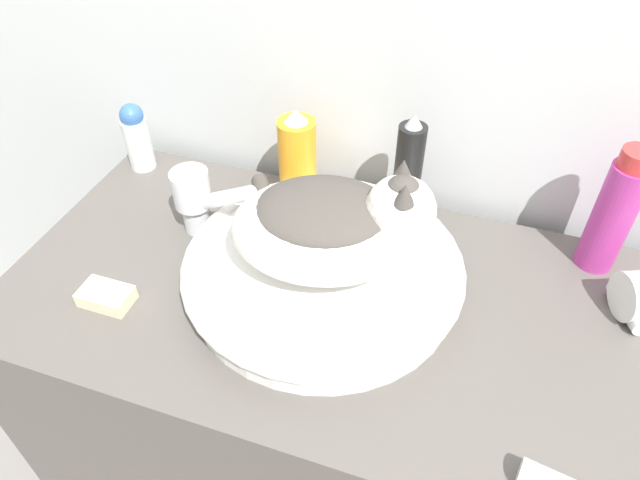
% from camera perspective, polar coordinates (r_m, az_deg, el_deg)
% --- Properties ---
extents(wall_back, '(8.00, 0.05, 2.40)m').
position_cam_1_polar(wall_back, '(0.94, 9.68, 21.02)').
color(wall_back, silver).
rests_on(wall_back, ground_plane).
extents(vanity_counter, '(1.06, 0.51, 0.89)m').
position_cam_1_polar(vanity_counter, '(1.23, 2.34, -19.92)').
color(vanity_counter, '#56514C').
rests_on(vanity_counter, ground_plane).
extents(sink_basin, '(0.42, 0.42, 0.05)m').
position_cam_1_polar(sink_basin, '(0.86, 0.30, -3.00)').
color(sink_basin, white).
rests_on(sink_basin, vanity_counter).
extents(cat, '(0.32, 0.27, 0.16)m').
position_cam_1_polar(cat, '(0.80, 1.20, 1.70)').
color(cat, silver).
rests_on(cat, sink_basin).
extents(faucet, '(0.16, 0.07, 0.14)m').
position_cam_1_polar(faucet, '(0.94, -12.09, 4.18)').
color(faucet, silver).
rests_on(faucet, vanity_counter).
extents(shampoo_bottle_tall, '(0.06, 0.06, 0.21)m').
position_cam_1_polar(shampoo_bottle_tall, '(0.95, 27.36, 2.44)').
color(shampoo_bottle_tall, '#B2338C').
rests_on(shampoo_bottle_tall, vanity_counter).
extents(spray_bottle_trigger, '(0.06, 0.06, 0.18)m').
position_cam_1_polar(spray_bottle_trigger, '(0.99, -2.27, 7.95)').
color(spray_bottle_trigger, orange).
rests_on(spray_bottle_trigger, vanity_counter).
extents(deodorant_stick, '(0.05, 0.05, 0.13)m').
position_cam_1_polar(deodorant_stick, '(1.13, -17.85, 9.79)').
color(deodorant_stick, silver).
rests_on(deodorant_stick, vanity_counter).
extents(hairspray_can_black, '(0.05, 0.05, 0.21)m').
position_cam_1_polar(hairspray_can_black, '(0.94, 8.73, 6.45)').
color(hairspray_can_black, black).
rests_on(hairspray_can_black, vanity_counter).
extents(soap_bar, '(0.08, 0.05, 0.02)m').
position_cam_1_polar(soap_bar, '(0.90, -20.59, -5.29)').
color(soap_bar, beige).
rests_on(soap_bar, vanity_counter).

